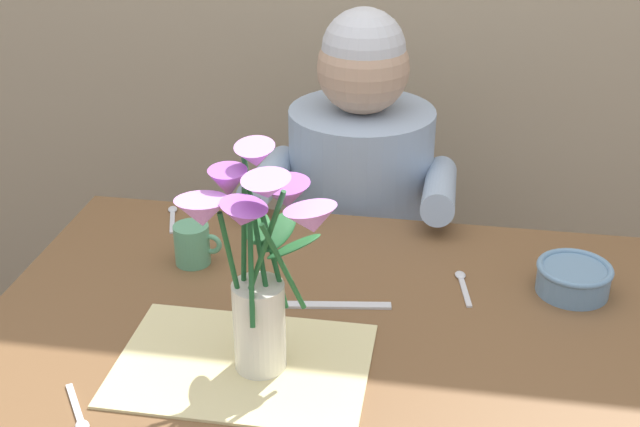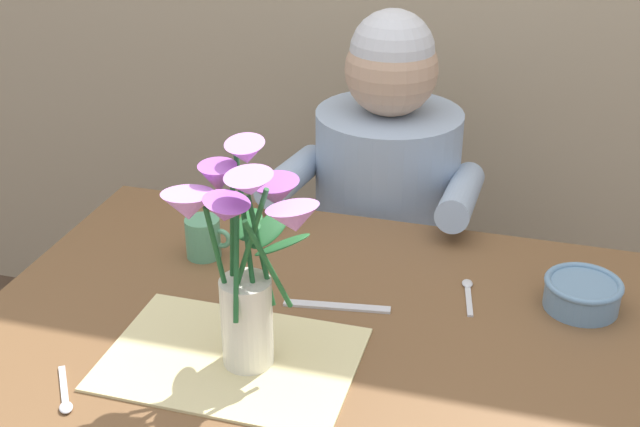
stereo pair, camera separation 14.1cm
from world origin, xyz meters
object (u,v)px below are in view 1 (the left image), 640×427
at_px(ceramic_bowl, 574,278).
at_px(coffee_cup, 193,244).
at_px(seated_person, 359,240).
at_px(flower_vase, 259,257).
at_px(dinner_knife, 337,305).

distance_m(ceramic_bowl, coffee_cup, 0.71).
xyz_separation_m(ceramic_bowl, coffee_cup, (-0.71, -0.01, 0.01)).
xyz_separation_m(seated_person, ceramic_bowl, (0.44, -0.45, 0.21)).
relative_size(seated_person, flower_vase, 3.10).
height_order(seated_person, dinner_knife, seated_person).
bearing_deg(coffee_cup, flower_vase, -55.57).
bearing_deg(seated_person, dinner_knife, -89.19).
relative_size(ceramic_bowl, coffee_cup, 1.46).
xyz_separation_m(seated_person, flower_vase, (-0.06, -0.76, 0.38)).
bearing_deg(dinner_knife, ceramic_bowl, 7.66).
relative_size(flower_vase, coffee_cup, 3.94).
height_order(ceramic_bowl, coffee_cup, coffee_cup).
distance_m(flower_vase, ceramic_bowl, 0.62).
distance_m(seated_person, ceramic_bowl, 0.67).
distance_m(flower_vase, dinner_knife, 0.29).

